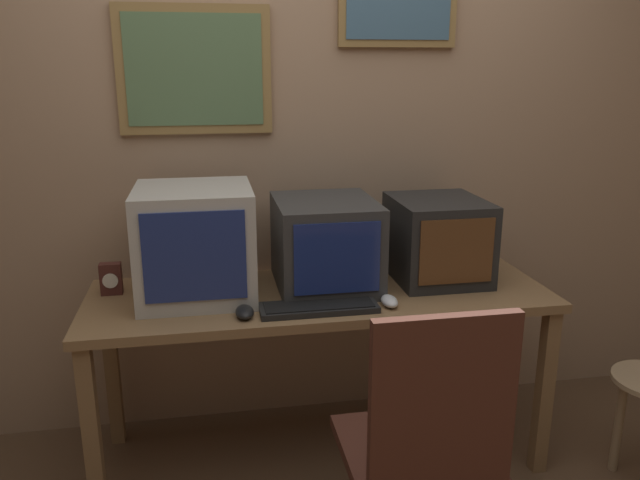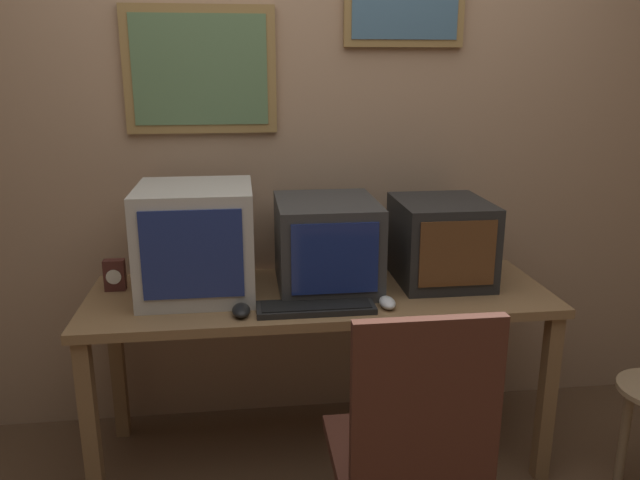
# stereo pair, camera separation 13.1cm
# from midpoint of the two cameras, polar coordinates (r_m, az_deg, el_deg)

# --- Properties ---
(wall_back) EXTENTS (8.00, 0.08, 2.60)m
(wall_back) POSITION_cam_midpoint_polar(r_m,az_deg,el_deg) (2.77, 0.21, 9.43)
(wall_back) COLOR tan
(wall_back) RESTS_ON ground_plane
(desk) EXTENTS (1.82, 0.62, 0.74)m
(desk) POSITION_cam_midpoint_polar(r_m,az_deg,el_deg) (2.51, 1.50, -6.56)
(desk) COLOR olive
(desk) RESTS_ON ground_plane
(monitor_left) EXTENTS (0.44, 0.45, 0.43)m
(monitor_left) POSITION_cam_midpoint_polar(r_m,az_deg,el_deg) (2.44, -9.74, -0.05)
(monitor_left) COLOR #B7B2A8
(monitor_left) RESTS_ON desk
(monitor_center) EXTENTS (0.39, 0.46, 0.35)m
(monitor_center) POSITION_cam_midpoint_polar(r_m,az_deg,el_deg) (2.50, 2.10, -0.34)
(monitor_center) COLOR #333333
(monitor_center) RESTS_ON desk
(monitor_right) EXTENTS (0.36, 0.42, 0.34)m
(monitor_right) POSITION_cam_midpoint_polar(r_m,az_deg,el_deg) (2.62, 12.39, -0.10)
(monitor_right) COLOR black
(monitor_right) RESTS_ON desk
(keyboard_main) EXTENTS (0.43, 0.14, 0.03)m
(keyboard_main) POSITION_cam_midpoint_polar(r_m,az_deg,el_deg) (2.29, 1.26, -6.18)
(keyboard_main) COLOR black
(keyboard_main) RESTS_ON desk
(mouse_near_keyboard) EXTENTS (0.06, 0.11, 0.04)m
(mouse_near_keyboard) POSITION_cam_midpoint_polar(r_m,az_deg,el_deg) (2.34, 7.78, -5.71)
(mouse_near_keyboard) COLOR silver
(mouse_near_keyboard) RESTS_ON desk
(mouse_far_corner) EXTENTS (0.07, 0.11, 0.04)m
(mouse_far_corner) POSITION_cam_midpoint_polar(r_m,az_deg,el_deg) (2.26, -5.56, -6.43)
(mouse_far_corner) COLOR black
(mouse_far_corner) RESTS_ON desk
(desk_clock) EXTENTS (0.08, 0.05, 0.13)m
(desk_clock) POSITION_cam_midpoint_polar(r_m,az_deg,el_deg) (2.59, -16.89, -3.09)
(desk_clock) COLOR #4C231E
(desk_clock) RESTS_ON desk
(office_chair) EXTENTS (0.47, 0.47, 0.99)m
(office_chair) POSITION_cam_midpoint_polar(r_m,az_deg,el_deg) (2.02, 10.07, -20.52)
(office_chair) COLOR black
(office_chair) RESTS_ON ground_plane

